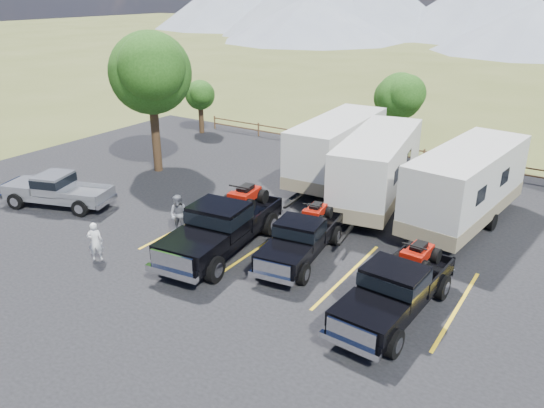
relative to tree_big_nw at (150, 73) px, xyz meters
The scene contains 16 objects.
ground 16.44m from the tree_big_nw, 35.73° to the right, with size 320.00×320.00×0.00m, color #4E5624.
asphalt_lot 14.99m from the tree_big_nw, 25.65° to the right, with size 44.00×34.00×0.04m, color black.
stall_lines 14.61m from the tree_big_nw, 21.83° to the right, with size 12.12×5.50×0.01m.
tree_big_nw is the anchor object (origin of this frame).
tree_north 14.61m from the tree_big_nw, 43.53° to the left, with size 3.46×3.24×5.25m.
tree_nw_small 9.15m from the tree_big_nw, 113.52° to the left, with size 2.59×2.43×3.85m.
rail_fence 18.06m from the tree_big_nw, 33.08° to the left, with size 36.12×0.12×1.00m.
rig_left 11.97m from the tree_big_nw, 31.82° to the right, with size 3.00×7.02×2.28m.
rig_center 14.06m from the tree_big_nw, 20.83° to the right, with size 2.52×5.65×1.82m.
rig_right 18.64m from the tree_big_nw, 20.82° to the right, with size 2.39×6.07×1.99m.
trailer_left 10.96m from the tree_big_nw, 22.76° to the left, with size 3.02×9.94×3.44m.
trailer_center 13.31m from the tree_big_nw, ahead, with size 3.89×10.11×3.49m.
trailer_right 17.32m from the tree_big_nw, ahead, with size 3.51×10.13×3.50m.
pickup_silver 8.12m from the tree_big_nw, 90.63° to the right, with size 5.70×3.37×1.63m.
person_a 11.97m from the tree_big_nw, 57.70° to the right, with size 0.58×0.38×1.58m, color white.
person_b 10.13m from the tree_big_nw, 39.57° to the right, with size 0.85×0.66×1.75m, color slate.
Camera 1 is at (9.05, -11.82, 9.88)m, focal length 35.00 mm.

